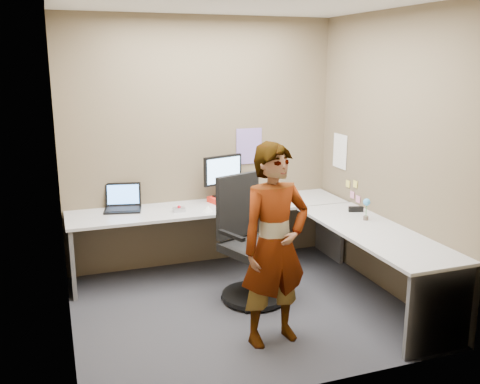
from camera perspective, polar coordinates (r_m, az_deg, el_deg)
name	(u,v)px	position (r m, az deg, el deg)	size (l,w,h in m)	color
ground	(241,309)	(5.07, 0.15, -12.33)	(3.00, 3.00, 0.00)	#26252A
wall_back	(201,144)	(5.85, -4.14, 5.13)	(3.00, 3.00, 0.00)	brown
wall_right	(389,156)	(5.32, 15.60, 3.76)	(2.70, 2.70, 0.00)	brown
wall_left	(59,178)	(4.37, -18.70, 1.42)	(2.70, 2.70, 0.00)	brown
ceiling	(242,1)	(4.57, 0.17, 19.69)	(3.00, 3.00, 0.00)	white
desk	(270,231)	(5.33, 3.19, -4.18)	(2.98, 2.58, 0.73)	#BBBBBB
paper_ream	(224,199)	(5.85, -1.77, -0.76)	(0.30, 0.22, 0.06)	red
monitor	(223,172)	(5.79, -1.83, 2.11)	(0.46, 0.20, 0.45)	black
laptop	(123,203)	(5.67, -12.37, -1.16)	(0.42, 0.37, 0.26)	black
trackball_mouse	(179,209)	(5.50, -6.53, -1.85)	(0.12, 0.08, 0.07)	#B7B7BC
origami	(208,208)	(5.49, -3.43, -1.76)	(0.10, 0.10, 0.06)	white
stapler	(356,209)	(5.59, 12.26, -1.80)	(0.15, 0.04, 0.06)	black
flower	(366,206)	(5.29, 13.34, -1.44)	(0.07, 0.07, 0.22)	brown
calendar_purple	(249,146)	(6.02, 0.97, 4.92)	(0.30, 0.01, 0.40)	#846BB7
calendar_white	(340,151)	(6.08, 10.62, 4.29)	(0.01, 0.28, 0.38)	white
sticky_note_a	(355,184)	(5.84, 12.20, 0.83)	(0.01, 0.07, 0.07)	#F2E059
sticky_note_b	(352,195)	(5.91, 11.88, -0.29)	(0.01, 0.07, 0.07)	pink
sticky_note_c	(358,199)	(5.82, 12.48, -0.76)	(0.01, 0.07, 0.07)	pink
sticky_note_d	(348,184)	(5.97, 11.43, 0.86)	(0.01, 0.07, 0.07)	#F2E059
office_chair	(249,251)	(5.10, 1.02, -6.28)	(0.68, 0.67, 1.17)	black
person	(275,245)	(4.24, 3.74, -5.69)	(0.60, 0.39, 1.64)	#999399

